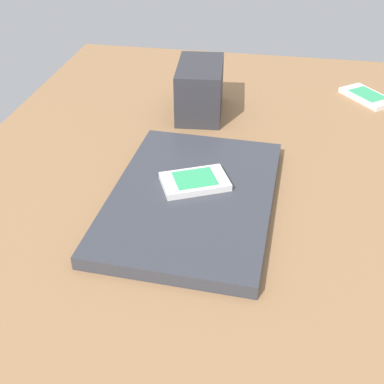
% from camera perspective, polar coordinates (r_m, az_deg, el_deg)
% --- Properties ---
extents(desk_surface, '(1.20, 0.80, 0.03)m').
position_cam_1_polar(desk_surface, '(0.77, 0.61, -0.27)').
color(desk_surface, olive).
rests_on(desk_surface, ground).
extents(laptop_closed, '(0.35, 0.24, 0.02)m').
position_cam_1_polar(laptop_closed, '(0.73, -0.00, -0.65)').
color(laptop_closed, '#33353D').
rests_on(laptop_closed, desk_surface).
extents(cell_phone_on_laptop, '(0.10, 0.11, 0.01)m').
position_cam_1_polar(cell_phone_on_laptop, '(0.73, 0.07, 1.25)').
color(cell_phone_on_laptop, silver).
rests_on(cell_phone_on_laptop, laptop_closed).
extents(cell_phone_on_desk, '(0.12, 0.11, 0.01)m').
position_cam_1_polar(cell_phone_on_desk, '(1.10, 19.44, 10.29)').
color(cell_phone_on_desk, silver).
rests_on(cell_phone_on_desk, desk_surface).
extents(desk_organizer, '(0.15, 0.10, 0.10)m').
position_cam_1_polar(desk_organizer, '(0.97, 0.91, 11.70)').
color(desk_organizer, '#2D2D33').
rests_on(desk_organizer, desk_surface).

